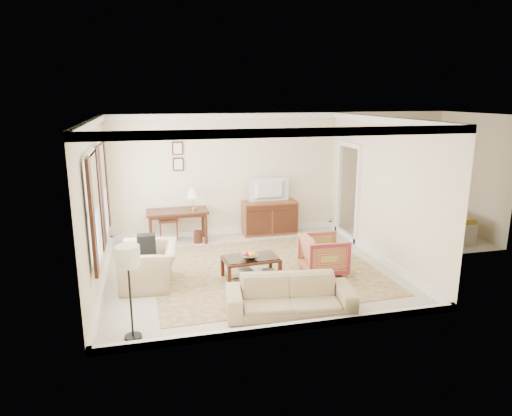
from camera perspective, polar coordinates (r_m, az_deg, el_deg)
name	(u,v)px	position (r m, az deg, el deg)	size (l,w,h in m)	color
room_shell	(249,142)	(8.38, -0.85, 8.24)	(5.51, 5.01, 2.91)	beige
annex_bedroom	(421,222)	(11.63, 19.95, -1.69)	(3.00, 2.70, 2.90)	beige
window_front	(94,209)	(7.68, -19.63, -0.08)	(0.12, 1.56, 1.80)	#CCB284
window_rear	(102,189)	(9.23, -18.71, 2.25)	(0.12, 1.56, 1.80)	#CCB284
doorway	(348,193)	(10.89, 11.41, 1.84)	(0.10, 1.12, 2.25)	white
rug	(264,270)	(8.92, 1.07, -7.74)	(4.22, 3.62, 0.01)	brown
writing_desk	(177,215)	(10.54, -9.82, -0.88)	(1.38, 0.69, 0.76)	#3C1C11
desk_chair	(168,217)	(10.90, -10.96, -1.10)	(0.45, 0.45, 1.05)	brown
desk_lamp	(194,199)	(10.49, -7.81, 1.15)	(0.32, 0.32, 0.50)	silver
framed_prints	(178,156)	(10.71, -9.73, 6.42)	(0.25, 0.04, 0.68)	#3C1C11
sideboard	(270,217)	(11.12, 1.70, -1.19)	(1.31, 0.50, 0.81)	brown
tv	(270,183)	(10.91, 1.76, 3.20)	(0.94, 0.54, 0.12)	black
coffee_table	(251,262)	(8.42, -0.65, -6.78)	(1.04, 0.65, 0.43)	#3C1C11
fruit_bowl	(250,256)	(8.29, -0.78, -5.96)	(0.42, 0.42, 0.10)	silver
book_a	(240,270)	(8.47, -1.98, -7.78)	(0.28, 0.04, 0.38)	brown
book_b	(262,271)	(8.43, 0.77, -7.92)	(0.28, 0.03, 0.38)	brown
striped_armchair	(324,253)	(8.75, 8.45, -5.55)	(0.79, 0.74, 0.81)	maroon
club_armchair	(149,259)	(8.32, -13.24, -6.23)	(1.12, 0.73, 0.98)	tan
backpack	(146,244)	(8.35, -13.53, -4.37)	(0.32, 0.22, 0.40)	black
sofa	(290,290)	(7.14, 4.28, -10.21)	(1.96, 0.57, 0.77)	tan
floor_lamp	(128,263)	(6.38, -15.72, -6.64)	(0.33, 0.33, 1.35)	black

